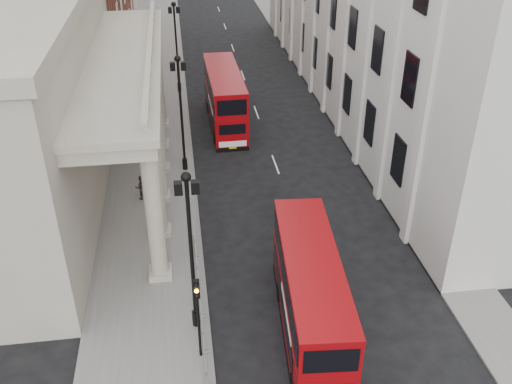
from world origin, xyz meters
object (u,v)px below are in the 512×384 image
object	(u,v)px
lamp_post_mid	(181,106)
pedestrian_a	(145,184)
lamp_post_north	(176,41)
bus_near	(310,295)
traffic_light	(197,305)
pedestrian_c	(149,147)
lamp_post_south	(191,243)
bus_far	(225,97)
pedestrian_b	(141,187)

from	to	relation	value
lamp_post_mid	pedestrian_a	xyz separation A→B (m)	(-2.71, -3.28, -3.97)
lamp_post_north	bus_near	bearing A→B (deg)	-81.03
lamp_post_mid	traffic_light	distance (m)	18.11
lamp_post_north	traffic_light	world-z (taller)	lamp_post_north
pedestrian_c	lamp_post_south	bearing A→B (deg)	-77.64
bus_near	pedestrian_c	size ratio (longest dim) A/B	5.39
lamp_post_mid	bus_near	distance (m)	18.11
bus_near	pedestrian_a	xyz separation A→B (m)	(-7.94, 13.86, -1.34)
bus_far	pedestrian_a	distance (m)	12.85
bus_far	pedestrian_a	size ratio (longest dim) A/B	6.51
lamp_post_south	pedestrian_c	size ratio (longest dim) A/B	4.37
pedestrian_b	pedestrian_a	bearing A→B (deg)	-117.97
lamp_post_south	traffic_light	world-z (taller)	lamp_post_south
lamp_post_north	lamp_post_south	bearing A→B (deg)	-90.00
bus_far	pedestrian_c	bearing A→B (deg)	-137.63
lamp_post_south	pedestrian_a	distance (m)	13.60
lamp_post_north	pedestrian_a	world-z (taller)	lamp_post_north
pedestrian_c	pedestrian_a	bearing A→B (deg)	-87.52
lamp_post_north	lamp_post_mid	bearing A→B (deg)	-90.00
lamp_post_mid	pedestrian_c	xyz separation A→B (m)	(-2.54, 1.99, -3.84)
lamp_post_mid	lamp_post_north	world-z (taller)	same
bus_near	bus_far	size ratio (longest dim) A/B	0.96
pedestrian_c	bus_near	bearing A→B (deg)	-63.56
lamp_post_south	traffic_light	bearing A→B (deg)	-87.16
lamp_post_mid	pedestrian_a	bearing A→B (deg)	-129.58
bus_near	bus_far	xyz separation A→B (m)	(-1.59, 24.94, 0.12)
pedestrian_a	pedestrian_c	xyz separation A→B (m)	(0.17, 5.27, 0.13)
pedestrian_b	pedestrian_c	bearing A→B (deg)	-99.45
lamp_post_north	pedestrian_c	world-z (taller)	lamp_post_north
lamp_post_mid	bus_far	world-z (taller)	lamp_post_mid
traffic_light	lamp_post_north	bearing A→B (deg)	90.17
traffic_light	pedestrian_c	size ratio (longest dim) A/B	2.26
bus_near	pedestrian_a	bearing A→B (deg)	124.28
lamp_post_north	pedestrian_b	world-z (taller)	lamp_post_north
pedestrian_b	lamp_post_north	bearing A→B (deg)	-104.14
lamp_post_north	bus_far	distance (m)	9.32
lamp_post_mid	traffic_light	size ratio (longest dim) A/B	1.93
traffic_light	bus_near	distance (m)	5.27
lamp_post_north	bus_near	xyz separation A→B (m)	(5.23, -33.14, -2.63)
pedestrian_b	pedestrian_c	world-z (taller)	pedestrian_c
bus_far	pedestrian_a	xyz separation A→B (m)	(-6.35, -11.08, -1.46)
bus_far	pedestrian_a	world-z (taller)	bus_far
lamp_post_mid	lamp_post_south	bearing A→B (deg)	-90.00
traffic_light	pedestrian_b	bearing A→B (deg)	101.95
traffic_light	pedestrian_b	distance (m)	14.71
pedestrian_a	lamp_post_south	bearing A→B (deg)	-106.80
traffic_light	bus_near	size ratio (longest dim) A/B	0.42
pedestrian_c	lamp_post_north	bearing A→B (deg)	84.04
lamp_post_north	pedestrian_c	xyz separation A→B (m)	(-2.54, -14.01, -3.84)
bus_far	bus_near	bearing A→B (deg)	-87.21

